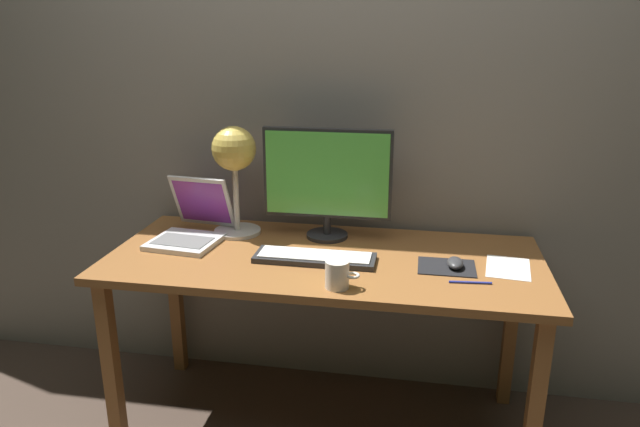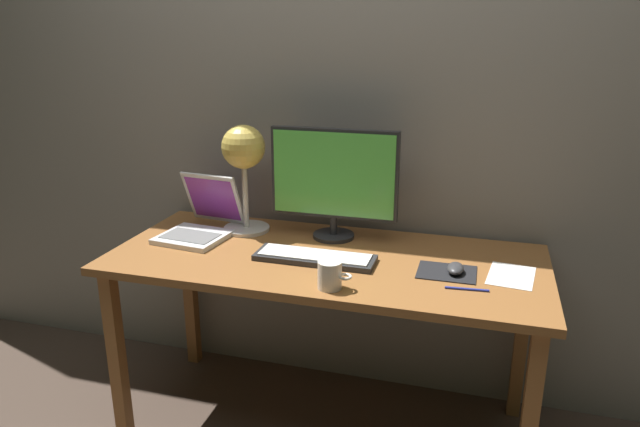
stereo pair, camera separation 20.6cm
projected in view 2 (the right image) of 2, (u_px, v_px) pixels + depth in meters
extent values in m
plane|color=#47382D|center=(325.00, 424.00, 2.38)|extent=(4.80, 4.80, 0.00)
cube|color=gray|center=(352.00, 92.00, 2.35)|extent=(4.80, 0.06, 2.60)
cube|color=#935B2D|center=(326.00, 260.00, 2.16)|extent=(1.60, 0.70, 0.03)
cube|color=#935B2D|center=(117.00, 357.00, 2.20)|extent=(0.05, 0.05, 0.71)
cube|color=#935B2D|center=(190.00, 294.00, 2.74)|extent=(0.05, 0.05, 0.71)
cube|color=#935B2D|center=(521.00, 338.00, 2.34)|extent=(0.05, 0.05, 0.71)
cylinder|color=#28282B|center=(334.00, 235.00, 2.35)|extent=(0.17, 0.17, 0.01)
cylinder|color=#28282B|center=(334.00, 225.00, 2.33)|extent=(0.03, 0.03, 0.07)
cube|color=#28282B|center=(334.00, 174.00, 2.27)|extent=(0.51, 0.03, 0.35)
cube|color=#59C64C|center=(333.00, 175.00, 2.25)|extent=(0.48, 0.00, 0.33)
cube|color=#28282B|center=(315.00, 258.00, 2.11)|extent=(0.44, 0.14, 0.02)
cube|color=silver|center=(315.00, 255.00, 2.11)|extent=(0.41, 0.11, 0.01)
cube|color=silver|center=(193.00, 237.00, 2.32)|extent=(0.28, 0.26, 0.02)
cube|color=slate|center=(190.00, 236.00, 2.30)|extent=(0.23, 0.15, 0.00)
cube|color=silver|center=(213.00, 198.00, 2.43)|extent=(0.26, 0.12, 0.22)
cube|color=purple|center=(213.00, 198.00, 2.43)|extent=(0.23, 0.11, 0.19)
cylinder|color=beige|center=(247.00, 228.00, 2.43)|extent=(0.19, 0.19, 0.01)
cylinder|color=silver|center=(245.00, 192.00, 2.38)|extent=(0.02, 0.02, 0.30)
sphere|color=gold|center=(243.00, 147.00, 2.32)|extent=(0.18, 0.18, 0.18)
sphere|color=#FFEAB2|center=(243.00, 158.00, 2.33)|extent=(0.06, 0.06, 0.06)
cube|color=black|center=(447.00, 272.00, 2.01)|extent=(0.20, 0.16, 0.00)
ellipsoid|color=#38383A|center=(456.00, 268.00, 1.99)|extent=(0.06, 0.10, 0.03)
cylinder|color=white|center=(330.00, 275.00, 1.88)|extent=(0.08, 0.08, 0.09)
torus|color=white|center=(345.00, 277.00, 1.86)|extent=(0.05, 0.05, 0.01)
cube|color=white|center=(511.00, 275.00, 1.99)|extent=(0.17, 0.23, 0.00)
cylinder|color=#2633A5|center=(467.00, 289.00, 1.87)|extent=(0.14, 0.02, 0.01)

